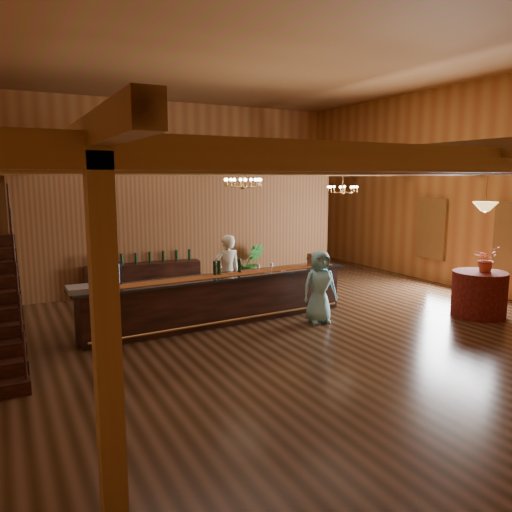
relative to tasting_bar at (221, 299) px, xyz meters
name	(u,v)px	position (x,y,z in m)	size (l,w,h in m)	color
floor	(268,314)	(1.20, 0.12, -0.51)	(14.00, 14.00, 0.00)	#4C3020
ceiling	(269,55)	(1.20, 0.12, 4.99)	(14.00, 14.00, 0.00)	olive
wall_back	(169,186)	(1.20, 7.12, 2.24)	(12.00, 0.10, 5.50)	#B67939
wall_right	(464,187)	(7.20, 0.12, 2.24)	(0.10, 14.00, 5.50)	#B67939
beam_grid	(258,167)	(1.20, 0.63, 2.73)	(11.90, 13.90, 0.39)	brown
support_posts	(280,246)	(1.20, -0.38, 1.09)	(9.20, 10.20, 3.20)	brown
partition_wall	(191,231)	(0.70, 3.62, 1.04)	(9.00, 0.18, 3.10)	brown
window_right_back	(432,229)	(7.15, 1.12, 1.04)	(0.12, 1.05, 1.75)	white
backroom_boxes	(176,257)	(0.91, 5.62, 0.02)	(4.10, 0.60, 1.10)	#3F1A10
tasting_bar	(221,299)	(0.00, 0.00, 0.00)	(6.05, 1.13, 1.01)	#3F1A10
beverage_dispenser	(112,272)	(-2.20, -0.09, 0.78)	(0.26, 0.26, 0.60)	silver
glass_rack_tray	(81,289)	(-2.77, -0.22, 0.54)	(0.50, 0.50, 0.10)	gray
raffle_drum	(314,258)	(2.38, 0.10, 0.67)	(0.34, 0.24, 0.30)	brown
bar_bottle_0	(215,268)	(-0.08, 0.11, 0.64)	(0.07, 0.07, 0.30)	black
bar_bottle_1	(219,268)	(0.02, 0.12, 0.64)	(0.07, 0.07, 0.30)	black
bar_bottle_2	(239,266)	(0.51, 0.15, 0.64)	(0.07, 0.07, 0.30)	black
backbar_shelf	(144,279)	(-0.74, 3.32, -0.10)	(2.93, 0.46, 0.82)	#3F1A10
round_table	(479,294)	(5.23, -2.11, -0.02)	(1.14, 1.14, 0.99)	maroon
chandelier_left	(243,182)	(0.74, 0.44, 2.40)	(0.80, 0.80, 0.45)	#BB8848
chandelier_right	(342,189)	(4.29, 1.62, 2.20)	(0.80, 0.80, 0.65)	#BB8848
pendant_lamp	(485,206)	(5.23, -2.11, 1.89)	(0.52, 0.52, 0.90)	#BB8848
bartender	(227,273)	(0.51, 0.82, 0.37)	(0.64, 0.42, 1.75)	white
staff_second	(108,285)	(-2.13, 0.75, 0.37)	(0.86, 0.67, 1.76)	black
guest	(320,287)	(1.85, -0.90, 0.25)	(0.75, 0.49, 1.53)	#87DBF0
floor_plant	(253,263)	(2.44, 3.30, 0.07)	(0.64, 0.51, 1.16)	#266C23
table_flowers	(486,259)	(5.35, -2.13, 0.75)	(0.50, 0.43, 0.55)	#B54528
table_vase	(484,264)	(5.35, -2.10, 0.63)	(0.15, 0.15, 0.31)	#BB8848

